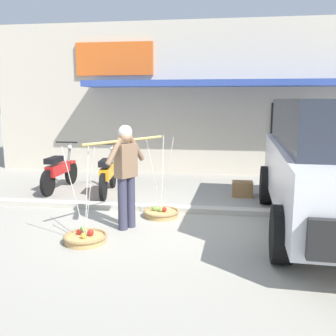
{
  "coord_description": "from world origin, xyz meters",
  "views": [
    {
      "loc": [
        1.27,
        -6.22,
        2.1
      ],
      "look_at": [
        0.26,
        0.6,
        0.85
      ],
      "focal_mm": 40.83,
      "sensor_mm": 36.0,
      "label": 1
    }
  ],
  "objects_px": {
    "motorcycle_second_in_row": "(108,174)",
    "parked_truck": "(336,161)",
    "fruit_basket_left_side": "(161,213)",
    "motorcycle_nearest_shop": "(59,171)",
    "wooden_crate": "(242,189)",
    "fruit_basket_right_side": "(85,237)",
    "fruit_vendor": "(126,170)"
  },
  "relations": [
    {
      "from": "fruit_basket_left_side",
      "to": "fruit_basket_right_side",
      "type": "height_order",
      "value": "same"
    },
    {
      "from": "fruit_basket_right_side",
      "to": "fruit_basket_left_side",
      "type": "bearing_deg",
      "value": 57.28
    },
    {
      "from": "motorcycle_second_in_row",
      "to": "parked_truck",
      "type": "relative_size",
      "value": 0.37
    },
    {
      "from": "wooden_crate",
      "to": "fruit_basket_left_side",
      "type": "bearing_deg",
      "value": -131.27
    },
    {
      "from": "fruit_vendor",
      "to": "wooden_crate",
      "type": "bearing_deg",
      "value": 51.05
    },
    {
      "from": "fruit_basket_right_side",
      "to": "parked_truck",
      "type": "bearing_deg",
      "value": 17.14
    },
    {
      "from": "motorcycle_second_in_row",
      "to": "fruit_basket_right_side",
      "type": "bearing_deg",
      "value": -79.39
    },
    {
      "from": "fruit_basket_left_side",
      "to": "motorcycle_nearest_shop",
      "type": "height_order",
      "value": "fruit_basket_left_side"
    },
    {
      "from": "motorcycle_nearest_shop",
      "to": "parked_truck",
      "type": "bearing_deg",
      "value": -19.18
    },
    {
      "from": "motorcycle_nearest_shop",
      "to": "wooden_crate",
      "type": "relative_size",
      "value": 4.14
    },
    {
      "from": "parked_truck",
      "to": "motorcycle_second_in_row",
      "type": "bearing_deg",
      "value": 158.02
    },
    {
      "from": "fruit_vendor",
      "to": "fruit_basket_right_side",
      "type": "relative_size",
      "value": 1.17
    },
    {
      "from": "fruit_basket_right_side",
      "to": "motorcycle_nearest_shop",
      "type": "bearing_deg",
      "value": 119.8
    },
    {
      "from": "parked_truck",
      "to": "wooden_crate",
      "type": "xyz_separation_m",
      "value": [
        -1.36,
        1.97,
        -0.97
      ]
    },
    {
      "from": "fruit_basket_left_side",
      "to": "fruit_basket_right_side",
      "type": "xyz_separation_m",
      "value": [
        -0.91,
        -1.41,
        0.0
      ]
    },
    {
      "from": "parked_truck",
      "to": "wooden_crate",
      "type": "height_order",
      "value": "parked_truck"
    },
    {
      "from": "fruit_vendor",
      "to": "parked_truck",
      "type": "xyz_separation_m",
      "value": [
        3.32,
        0.46,
        0.15
      ]
    },
    {
      "from": "fruit_basket_left_side",
      "to": "parked_truck",
      "type": "relative_size",
      "value": 0.3
    },
    {
      "from": "fruit_basket_left_side",
      "to": "wooden_crate",
      "type": "distance_m",
      "value": 2.3
    },
    {
      "from": "fruit_basket_right_side",
      "to": "motorcycle_nearest_shop",
      "type": "distance_m",
      "value": 3.59
    },
    {
      "from": "motorcycle_nearest_shop",
      "to": "motorcycle_second_in_row",
      "type": "distance_m",
      "value": 1.24
    },
    {
      "from": "fruit_vendor",
      "to": "fruit_basket_left_side",
      "type": "height_order",
      "value": "fruit_vendor"
    },
    {
      "from": "motorcycle_nearest_shop",
      "to": "motorcycle_second_in_row",
      "type": "bearing_deg",
      "value": -8.6
    },
    {
      "from": "fruit_basket_left_side",
      "to": "motorcycle_second_in_row",
      "type": "bearing_deg",
      "value": 134.13
    },
    {
      "from": "motorcycle_second_in_row",
      "to": "wooden_crate",
      "type": "bearing_deg",
      "value": 4.41
    },
    {
      "from": "motorcycle_nearest_shop",
      "to": "motorcycle_second_in_row",
      "type": "height_order",
      "value": "same"
    },
    {
      "from": "parked_truck",
      "to": "wooden_crate",
      "type": "relative_size",
      "value": 11.08
    },
    {
      "from": "parked_truck",
      "to": "fruit_basket_left_side",
      "type": "bearing_deg",
      "value": 175.08
    },
    {
      "from": "fruit_basket_left_side",
      "to": "fruit_basket_right_side",
      "type": "relative_size",
      "value": 1.0
    },
    {
      "from": "fruit_basket_right_side",
      "to": "motorcycle_second_in_row",
      "type": "bearing_deg",
      "value": 100.61
    },
    {
      "from": "fruit_basket_right_side",
      "to": "wooden_crate",
      "type": "bearing_deg",
      "value": 52.34
    },
    {
      "from": "fruit_basket_left_side",
      "to": "motorcycle_second_in_row",
      "type": "xyz_separation_m",
      "value": [
        -1.45,
        1.5,
        0.38
      ]
    }
  ]
}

